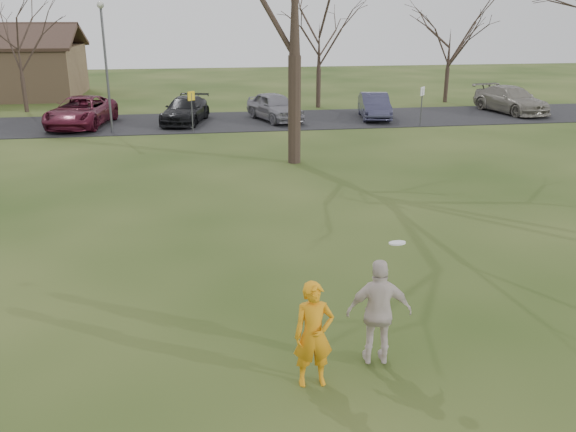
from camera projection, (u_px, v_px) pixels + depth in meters
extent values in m
plane|color=#1E380F|center=(326.00, 378.00, 9.92)|extent=(120.00, 120.00, 0.00)
cube|color=black|center=(229.00, 121.00, 33.30)|extent=(62.00, 6.50, 0.04)
imported|color=orange|center=(314.00, 335.00, 9.51)|extent=(0.66, 0.43, 1.79)
imported|color=#541325|center=(81.00, 112.00, 31.52)|extent=(3.49, 5.91, 1.54)
imported|color=black|center=(185.00, 110.00, 32.61)|extent=(3.03, 5.04, 1.37)
imported|color=gray|center=(275.00, 107.00, 33.30)|extent=(3.13, 4.82, 1.53)
imported|color=#34334D|center=(374.00, 106.00, 33.95)|extent=(2.17, 4.46, 1.41)
imported|color=gray|center=(511.00, 100.00, 35.89)|extent=(3.14, 5.63, 1.54)
imported|color=beige|center=(379.00, 312.00, 9.98)|extent=(1.14, 0.59, 1.87)
cylinder|color=white|center=(397.00, 243.00, 9.67)|extent=(0.27, 0.27, 0.08)
cylinder|color=#47474C|center=(107.00, 72.00, 29.11)|extent=(0.12, 0.12, 6.00)
sphere|color=beige|center=(100.00, 5.00, 28.11)|extent=(0.34, 0.34, 0.34)
cylinder|color=#47474C|center=(192.00, 113.00, 29.88)|extent=(0.06, 0.06, 2.00)
cube|color=yellow|center=(191.00, 96.00, 29.61)|extent=(0.35, 0.35, 0.45)
cylinder|color=#47474C|center=(421.00, 108.00, 31.66)|extent=(0.06, 0.06, 2.00)
cube|color=silver|center=(422.00, 91.00, 31.38)|extent=(0.35, 0.35, 0.45)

